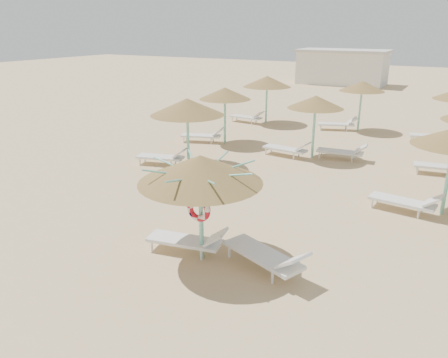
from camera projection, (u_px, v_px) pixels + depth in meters
The scene contains 6 objects.
ground at pixel (207, 253), 10.83m from camera, with size 120.00×120.00×0.00m, color tan.
main_palapa at pixel (200, 170), 9.91m from camera, with size 2.89×2.89×2.59m.
lounger_main_a at pixel (189, 240), 10.75m from camera, with size 2.07×0.95×0.73m.
lounger_main_b at pixel (267, 256), 9.93m from camera, with size 2.31×1.44×0.81m.
palapa_field at pixel (386, 107), 17.34m from camera, with size 19.75×12.33×2.72m.
service_hut at pixel (342, 67), 41.89m from camera, with size 8.40×4.40×3.25m.
Camera 1 is at (5.04, -8.19, 5.33)m, focal length 35.00 mm.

